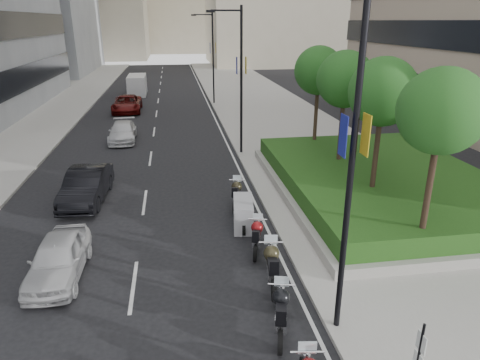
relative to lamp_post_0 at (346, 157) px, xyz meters
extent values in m
cube|color=#9E9B93|center=(4.86, 29.00, -4.99)|extent=(10.00, 100.00, 0.15)
cube|color=#9E9B93|center=(-16.14, 29.00, -4.99)|extent=(8.00, 100.00, 0.15)
cube|color=silver|center=(-0.44, 29.00, -5.06)|extent=(0.12, 100.00, 0.01)
cube|color=silver|center=(-5.64, 29.00, -5.06)|extent=(0.12, 100.00, 0.01)
cube|color=#99968E|center=(5.86, 9.00, -4.72)|extent=(10.00, 14.00, 0.40)
cube|color=#194112|center=(5.86, 9.00, -4.12)|extent=(9.40, 13.40, 0.80)
cylinder|color=#332319|center=(4.36, 3.00, -2.52)|extent=(0.22, 0.22, 4.00)
sphere|color=#174B1A|center=(4.36, 3.00, 0.38)|extent=(2.80, 2.80, 2.80)
cylinder|color=#332319|center=(4.36, 7.00, -2.52)|extent=(0.22, 0.22, 4.00)
sphere|color=#174B1A|center=(4.36, 7.00, 0.38)|extent=(2.80, 2.80, 2.80)
cylinder|color=#332319|center=(4.36, 11.00, -2.52)|extent=(0.22, 0.22, 4.00)
sphere|color=#174B1A|center=(4.36, 11.00, 0.38)|extent=(2.80, 2.80, 2.80)
cylinder|color=#332319|center=(4.36, 15.00, -2.52)|extent=(0.22, 0.22, 4.00)
sphere|color=#174B1A|center=(4.36, 15.00, 0.38)|extent=(2.80, 2.80, 2.80)
cylinder|color=black|center=(0.16, 0.00, -0.57)|extent=(0.16, 0.16, 9.00)
cube|color=gold|center=(0.44, 0.00, 0.53)|extent=(0.02, 0.45, 1.00)
cube|color=navy|center=(-0.12, 0.00, 0.53)|extent=(0.02, 0.45, 1.00)
cylinder|color=black|center=(0.16, 17.00, -0.57)|extent=(0.16, 0.16, 9.00)
cylinder|color=black|center=(-0.74, 17.00, 3.63)|extent=(1.80, 0.10, 0.10)
cube|color=black|center=(-1.64, 17.00, 3.58)|extent=(0.50, 0.22, 0.14)
cube|color=gold|center=(0.44, 17.00, 0.53)|extent=(0.02, 0.45, 1.00)
cube|color=navy|center=(-0.12, 17.00, 0.53)|extent=(0.02, 0.45, 1.00)
cylinder|color=black|center=(0.16, 35.00, -0.57)|extent=(0.16, 0.16, 9.00)
cylinder|color=black|center=(-0.74, 35.00, 3.63)|extent=(1.80, 0.10, 0.10)
cube|color=black|center=(-1.64, 35.00, 3.58)|extent=(0.50, 0.22, 0.14)
cube|color=gold|center=(0.44, 35.00, 0.53)|extent=(0.02, 0.45, 1.00)
cube|color=navy|center=(-0.12, 35.00, 0.53)|extent=(0.02, 0.45, 1.00)
cube|color=silver|center=(0.66, -3.00, -3.02)|extent=(0.02, 0.32, 0.42)
cylinder|color=silver|center=(-1.34, -1.96, -3.92)|extent=(0.79, 0.16, 0.05)
cylinder|color=black|center=(-1.63, -0.65, -4.74)|extent=(0.28, 0.66, 0.65)
cylinder|color=black|center=(-1.21, 0.97, -4.74)|extent=(0.28, 0.66, 0.65)
cube|color=silver|center=(-1.43, 0.11, -4.56)|extent=(0.52, 0.94, 0.44)
sphere|color=black|center=(-1.35, 0.44, -4.17)|extent=(0.50, 0.50, 0.50)
cube|color=black|center=(-1.51, -0.19, -4.23)|extent=(0.48, 0.83, 0.17)
cylinder|color=silver|center=(-1.28, 0.72, -3.94)|extent=(0.76, 0.24, 0.05)
cylinder|color=black|center=(-1.28, 1.57, -4.72)|extent=(0.23, 0.70, 0.69)
cylinder|color=black|center=(-1.02, 3.32, -4.72)|extent=(0.23, 0.70, 0.69)
cube|color=silver|center=(-1.15, 2.39, -4.53)|extent=(0.47, 0.98, 0.47)
sphere|color=#342F1D|center=(-1.10, 2.75, -4.11)|extent=(0.53, 0.53, 0.53)
cube|color=black|center=(-1.20, 2.06, -4.18)|extent=(0.43, 0.87, 0.18)
cylinder|color=silver|center=(-1.06, 3.05, -3.87)|extent=(0.82, 0.18, 0.06)
cylinder|color=black|center=(-1.42, 3.92, -4.77)|extent=(0.26, 0.61, 0.60)
cylinder|color=black|center=(-1.03, 5.41, -4.77)|extent=(0.26, 0.61, 0.60)
cube|color=silver|center=(-1.24, 4.61, -4.60)|extent=(0.49, 0.87, 0.40)
sphere|color=maroon|center=(-1.15, 4.92, -4.24)|extent=(0.46, 0.46, 0.46)
cube|color=black|center=(-1.31, 4.33, -4.29)|extent=(0.44, 0.77, 0.15)
cylinder|color=silver|center=(-1.09, 5.17, -4.02)|extent=(0.70, 0.23, 0.05)
cylinder|color=black|center=(-1.49, 5.98, -4.78)|extent=(0.19, 0.58, 0.57)
cylinder|color=black|center=(-1.30, 7.45, -4.78)|extent=(0.19, 0.58, 0.57)
cube|color=gray|center=(-1.40, 6.71, -4.46)|extent=(1.03, 2.03, 1.16)
cylinder|color=black|center=(-1.57, 8.02, -4.75)|extent=(0.27, 0.64, 0.63)
cylinder|color=black|center=(-1.20, 9.61, -4.75)|extent=(0.27, 0.64, 0.63)
cube|color=silver|center=(-1.40, 8.76, -4.58)|extent=(0.50, 0.91, 0.43)
sphere|color=black|center=(-1.32, 9.09, -4.19)|extent=(0.49, 0.49, 0.49)
cube|color=black|center=(-1.47, 8.47, -4.25)|extent=(0.46, 0.81, 0.16)
cylinder|color=silver|center=(-1.25, 9.36, -3.96)|extent=(0.75, 0.22, 0.05)
imported|color=silver|center=(-8.11, 3.99, -4.38)|extent=(1.69, 4.07, 1.38)
imported|color=black|center=(-8.33, 10.55, -4.28)|extent=(1.98, 4.87, 1.57)
imported|color=silver|center=(-7.74, 21.62, -4.41)|extent=(1.96, 4.59, 1.32)
imported|color=#570B0A|center=(-8.37, 32.23, -4.29)|extent=(2.60, 5.56, 1.54)
cube|color=white|center=(-8.10, 42.65, -3.97)|extent=(2.04, 5.25, 2.20)
cube|color=white|center=(-8.10, 40.66, -4.49)|extent=(2.00, 1.28, 1.15)
cylinder|color=black|center=(-8.94, 40.77, -4.70)|extent=(0.26, 0.73, 0.73)
cylinder|color=black|center=(-7.26, 40.77, -4.70)|extent=(0.26, 0.73, 0.73)
cylinder|color=black|center=(-8.94, 44.32, -4.70)|extent=(0.26, 0.73, 0.73)
cylinder|color=black|center=(-7.26, 44.32, -4.70)|extent=(0.26, 0.73, 0.73)
camera|label=1|loc=(-4.03, -9.28, 3.07)|focal=32.00mm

